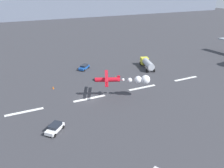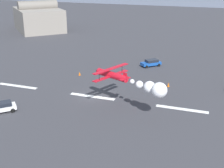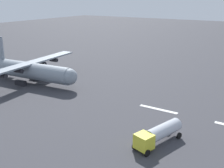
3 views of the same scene
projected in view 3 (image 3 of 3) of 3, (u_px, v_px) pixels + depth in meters
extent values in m
cube|color=white|center=(158.00, 109.00, 54.61)|extent=(8.00, 0.90, 0.01)
cylinder|color=gray|center=(30.00, 71.00, 70.13)|extent=(24.76, 6.46, 4.28)
sphere|color=gray|center=(69.00, 77.00, 64.78)|extent=(4.07, 4.07, 4.07)
cube|color=gray|center=(29.00, 63.00, 69.53)|extent=(6.17, 33.45, 0.40)
cylinder|color=black|center=(2.00, 76.00, 61.89)|extent=(2.49, 1.31, 1.10)
cylinder|color=black|center=(19.00, 71.00, 66.12)|extent=(2.49, 1.31, 1.10)
cylinder|color=black|center=(42.00, 64.00, 73.16)|extent=(2.49, 1.31, 1.10)
cylinder|color=black|center=(54.00, 60.00, 77.38)|extent=(2.49, 1.31, 1.10)
cube|color=gray|center=(2.00, 65.00, 74.52)|extent=(2.80, 9.14, 0.24)
cube|color=black|center=(35.00, 78.00, 73.64)|extent=(3.28, 1.28, 1.20)
cube|color=black|center=(21.00, 83.00, 69.17)|extent=(3.28, 1.28, 1.20)
cube|color=yellow|center=(144.00, 141.00, 39.29)|extent=(2.92, 2.78, 2.20)
cylinder|color=#B7BCC6|center=(163.00, 130.00, 42.02)|extent=(3.89, 7.03, 2.10)
cylinder|color=black|center=(147.00, 153.00, 38.40)|extent=(0.59, 1.05, 1.00)
cylinder|color=black|center=(179.00, 136.00, 43.18)|extent=(0.59, 1.05, 1.00)
cylinder|color=black|center=(135.00, 146.00, 40.11)|extent=(0.59, 1.05, 1.00)
cylinder|color=black|center=(167.00, 130.00, 44.90)|extent=(0.59, 1.05, 1.00)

